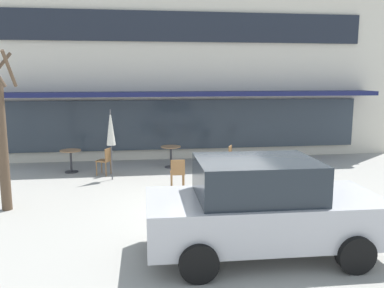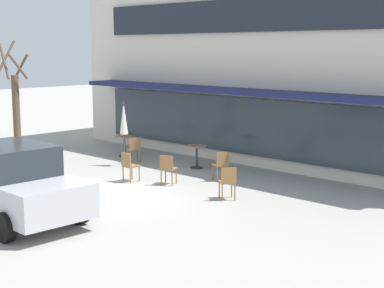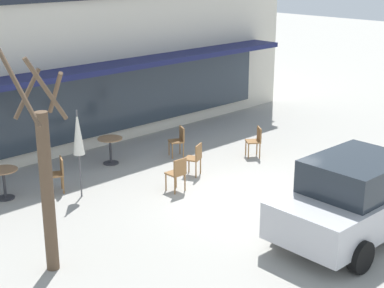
{
  "view_description": "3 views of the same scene",
  "coord_description": "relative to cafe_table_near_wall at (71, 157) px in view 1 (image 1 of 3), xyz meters",
  "views": [
    {
      "loc": [
        -2.03,
        -9.55,
        3.22
      ],
      "look_at": [
        -0.3,
        2.8,
        1.11
      ],
      "focal_mm": 38.0,
      "sensor_mm": 36.0,
      "label": 1
    },
    {
      "loc": [
        12.3,
        -9.47,
        3.95
      ],
      "look_at": [
        0.76,
        2.62,
        1.21
      ],
      "focal_mm": 55.0,
      "sensor_mm": 36.0,
      "label": 2
    },
    {
      "loc": [
        -10.16,
        -8.51,
        5.66
      ],
      "look_at": [
        0.24,
        2.26,
        0.86
      ],
      "focal_mm": 55.0,
      "sensor_mm": 36.0,
      "label": 3
    }
  ],
  "objects": [
    {
      "name": "cafe_table_streetside",
      "position": [
        3.39,
        0.28,
        0.0
      ],
      "size": [
        0.7,
        0.7,
        0.76
      ],
      "color": "#333338",
      "rests_on": "ground"
    },
    {
      "name": "cafe_chair_2",
      "position": [
        4.45,
        -2.08,
        0.01
      ],
      "size": [
        0.53,
        0.53,
        0.89
      ],
      "color": "olive",
      "rests_on": "ground"
    },
    {
      "name": "street_tree",
      "position": [
        -0.97,
        -3.78,
        1.31
      ],
      "size": [
        0.93,
        0.96,
        4.21
      ],
      "color": "brown",
      "rests_on": "ground"
    },
    {
      "name": "parked_sedan",
      "position": [
        4.39,
        -7.01,
        0.36
      ],
      "size": [
        4.24,
        2.09,
        1.76
      ],
      "color": "#B7B7BC",
      "rests_on": "ground"
    },
    {
      "name": "cafe_chair_1",
      "position": [
        1.18,
        -0.53,
        0.01
      ],
      "size": [
        0.53,
        0.53,
        0.89
      ],
      "color": "olive",
      "rests_on": "ground"
    },
    {
      "name": "cafe_chair_4",
      "position": [
        3.33,
        -2.6,
        0.01
      ],
      "size": [
        0.41,
        0.41,
        0.89
      ],
      "color": "olive",
      "rests_on": "ground"
    },
    {
      "name": "cafe_table_near_wall",
      "position": [
        0.0,
        0.0,
        0.0
      ],
      "size": [
        0.7,
        0.7,
        0.76
      ],
      "color": "#333338",
      "rests_on": "ground"
    },
    {
      "name": "ground_plane",
      "position": [
        4.21,
        -4.22,
        -0.52
      ],
      "size": [
        80.0,
        80.0,
        0.0
      ],
      "primitive_type": "plane",
      "color": "#9E9B93"
    },
    {
      "name": "cafe_chair_3",
      "position": [
        5.22,
        -0.6,
        0.01
      ],
      "size": [
        0.53,
        0.53,
        0.89
      ],
      "color": "olive",
      "rests_on": "ground"
    },
    {
      "name": "building_facade",
      "position": [
        4.21,
        5.74,
        2.96
      ],
      "size": [
        16.9,
        9.1,
        6.96
      ],
      "color": "beige",
      "rests_on": "ground"
    },
    {
      "name": "cafe_chair_0",
      "position": [
        6.83,
        -2.19,
        0.01
      ],
      "size": [
        0.56,
        0.56,
        0.89
      ],
      "color": "olive",
      "rests_on": "ground"
    },
    {
      "name": "patio_umbrella_green_folded",
      "position": [
        1.42,
        -1.18,
        1.11
      ],
      "size": [
        0.28,
        0.28,
        2.2
      ],
      "color": "#4C4C51",
      "rests_on": "ground"
    }
  ]
}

